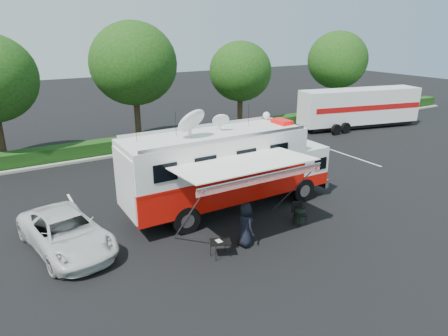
{
  "coord_description": "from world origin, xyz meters",
  "views": [
    {
      "loc": [
        -9.31,
        -15.18,
        8.29
      ],
      "look_at": [
        0.0,
        0.5,
        1.9
      ],
      "focal_mm": 32.0,
      "sensor_mm": 36.0,
      "label": 1
    }
  ],
  "objects_px": {
    "trash_bin": "(300,214)",
    "semi_trailer": "(359,107)",
    "folding_table": "(221,242)",
    "command_truck": "(228,167)",
    "white_suv": "(69,249)"
  },
  "relations": [
    {
      "from": "folding_table",
      "to": "trash_bin",
      "type": "bearing_deg",
      "value": 8.86
    },
    {
      "from": "command_truck",
      "to": "semi_trailer",
      "type": "bearing_deg",
      "value": 24.68
    },
    {
      "from": "white_suv",
      "to": "trash_bin",
      "type": "relative_size",
      "value": 6.83
    },
    {
      "from": "trash_bin",
      "to": "semi_trailer",
      "type": "distance_m",
      "value": 20.21
    },
    {
      "from": "command_truck",
      "to": "white_suv",
      "type": "bearing_deg",
      "value": -179.44
    },
    {
      "from": "trash_bin",
      "to": "semi_trailer",
      "type": "xyz_separation_m",
      "value": [
        16.59,
        11.47,
        1.39
      ]
    },
    {
      "from": "command_truck",
      "to": "semi_trailer",
      "type": "relative_size",
      "value": 0.92
    },
    {
      "from": "command_truck",
      "to": "semi_trailer",
      "type": "height_order",
      "value": "command_truck"
    },
    {
      "from": "folding_table",
      "to": "semi_trailer",
      "type": "height_order",
      "value": "semi_trailer"
    },
    {
      "from": "folding_table",
      "to": "semi_trailer",
      "type": "xyz_separation_m",
      "value": [
        21.13,
        12.18,
        1.16
      ]
    },
    {
      "from": "trash_bin",
      "to": "command_truck",
      "type": "bearing_deg",
      "value": 124.74
    },
    {
      "from": "folding_table",
      "to": "trash_bin",
      "type": "relative_size",
      "value": 1.21
    },
    {
      "from": "command_truck",
      "to": "folding_table",
      "type": "bearing_deg",
      "value": -124.75
    },
    {
      "from": "trash_bin",
      "to": "semi_trailer",
      "type": "height_order",
      "value": "semi_trailer"
    },
    {
      "from": "folding_table",
      "to": "trash_bin",
      "type": "distance_m",
      "value": 4.6
    }
  ]
}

